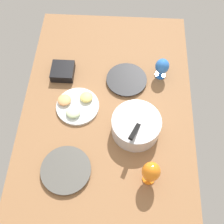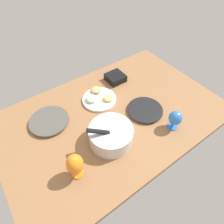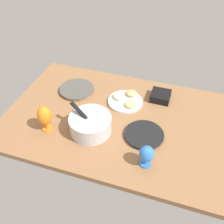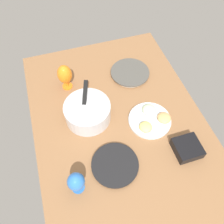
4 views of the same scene
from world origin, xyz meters
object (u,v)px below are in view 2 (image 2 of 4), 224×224
object	(u,v)px
dinner_plate_left	(145,110)
mixing_bowl	(111,135)
hurricane_glass_blue	(175,119)
hurricane_glass_orange	(75,165)
square_bowl_black	(115,77)
fruit_platter	(99,98)
dinner_plate_right	(49,121)

from	to	relation	value
dinner_plate_left	mixing_bowl	size ratio (longest dim) A/B	0.90
hurricane_glass_blue	mixing_bowl	bearing A→B (deg)	-20.99
dinner_plate_left	mixing_bowl	world-z (taller)	mixing_bowl
hurricane_glass_orange	square_bowl_black	world-z (taller)	hurricane_glass_orange
mixing_bowl	hurricane_glass_blue	size ratio (longest dim) A/B	1.93
hurricane_glass_orange	dinner_plate_left	bearing A→B (deg)	-167.82
square_bowl_black	hurricane_glass_orange	bearing A→B (deg)	39.49
dinner_plate_left	hurricane_glass_orange	distance (cm)	66.13
dinner_plate_left	fruit_platter	size ratio (longest dim) A/B	0.99
mixing_bowl	dinner_plate_left	bearing A→B (deg)	-170.02
hurricane_glass_orange	square_bowl_black	bearing A→B (deg)	-140.51
dinner_plate_right	fruit_platter	world-z (taller)	fruit_platter
dinner_plate_left	square_bowl_black	world-z (taller)	square_bowl_black
dinner_plate_left	dinner_plate_right	world-z (taller)	dinner_plate_right
dinner_plate_left	fruit_platter	world-z (taller)	fruit_platter
fruit_platter	square_bowl_black	bearing A→B (deg)	-154.41
hurricane_glass_orange	mixing_bowl	bearing A→B (deg)	-165.16
fruit_platter	dinner_plate_right	bearing A→B (deg)	-1.50
dinner_plate_right	fruit_platter	size ratio (longest dim) A/B	1.04
fruit_platter	hurricane_glass_blue	distance (cm)	58.66
mixing_bowl	square_bowl_black	distance (cm)	61.48
dinner_plate_left	hurricane_glass_blue	bearing A→B (deg)	104.39
dinner_plate_right	hurricane_glass_orange	size ratio (longest dim) A/B	1.43
dinner_plate_left	square_bowl_black	bearing A→B (deg)	-94.61
mixing_bowl	dinner_plate_right	bearing A→B (deg)	-54.34
dinner_plate_right	mixing_bowl	bearing A→B (deg)	125.66
mixing_bowl	hurricane_glass_orange	size ratio (longest dim) A/B	1.51
hurricane_glass_orange	fruit_platter	bearing A→B (deg)	-134.43
hurricane_glass_blue	hurricane_glass_orange	xyz separation A→B (cm)	(69.44, -8.08, 2.55)
dinner_plate_right	fruit_platter	distance (cm)	40.94
dinner_plate_left	hurricane_glass_blue	size ratio (longest dim) A/B	1.74
fruit_platter	square_bowl_black	size ratio (longest dim) A/B	1.81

